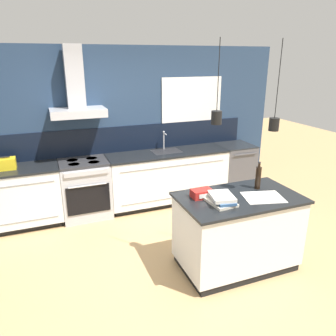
% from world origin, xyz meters
% --- Properties ---
extents(ground_plane, '(16.00, 16.00, 0.00)m').
position_xyz_m(ground_plane, '(0.00, 0.00, 0.00)').
color(ground_plane, tan).
rests_on(ground_plane, ground).
extents(wall_back, '(5.60, 2.49, 2.60)m').
position_xyz_m(wall_back, '(-0.04, 2.00, 1.35)').
color(wall_back, navy).
rests_on(wall_back, ground_plane).
extents(counter_run_left, '(1.29, 0.64, 0.91)m').
position_xyz_m(counter_run_left, '(-1.73, 1.69, 0.46)').
color(counter_run_left, black).
rests_on(counter_run_left, ground_plane).
extents(counter_run_sink, '(2.06, 0.64, 1.23)m').
position_xyz_m(counter_run_sink, '(0.67, 1.69, 0.46)').
color(counter_run_sink, black).
rests_on(counter_run_sink, ground_plane).
extents(oven_range, '(0.74, 0.66, 0.91)m').
position_xyz_m(oven_range, '(-0.72, 1.69, 0.46)').
color(oven_range, '#B5B5BA').
rests_on(oven_range, ground_plane).
extents(dishwasher, '(0.60, 0.65, 0.91)m').
position_xyz_m(dishwasher, '(2.00, 1.69, 0.46)').
color(dishwasher, '#4C4C51').
rests_on(dishwasher, ground_plane).
extents(kitchen_island, '(1.40, 0.83, 0.91)m').
position_xyz_m(kitchen_island, '(0.77, -0.34, 0.46)').
color(kitchen_island, black).
rests_on(kitchen_island, ground_plane).
extents(bottle_on_island, '(0.07, 0.07, 0.34)m').
position_xyz_m(bottle_on_island, '(1.10, -0.20, 1.05)').
color(bottle_on_island, black).
rests_on(bottle_on_island, kitchen_island).
extents(book_stack, '(0.29, 0.35, 0.10)m').
position_xyz_m(book_stack, '(0.48, -0.42, 0.96)').
color(book_stack, beige).
rests_on(book_stack, kitchen_island).
extents(red_supply_box, '(0.23, 0.16, 0.09)m').
position_xyz_m(red_supply_box, '(0.35, -0.20, 0.96)').
color(red_supply_box, red).
rests_on(red_supply_box, kitchen_island).
extents(paper_pile, '(0.51, 0.44, 0.01)m').
position_xyz_m(paper_pile, '(1.00, -0.46, 0.91)').
color(paper_pile, silver).
rests_on(paper_pile, kitchen_island).
extents(yellow_toolbox, '(0.34, 0.18, 0.19)m').
position_xyz_m(yellow_toolbox, '(-1.82, 1.69, 0.99)').
color(yellow_toolbox, gold).
rests_on(yellow_toolbox, counter_run_left).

